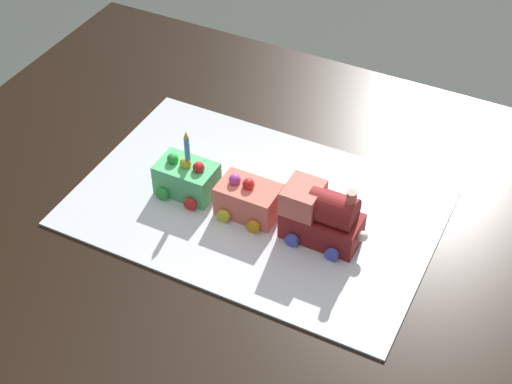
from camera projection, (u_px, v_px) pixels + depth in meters
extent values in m
cube|color=black|center=(290.00, 234.00, 1.25)|extent=(1.40, 1.00, 0.03)
cube|color=black|center=(136.00, 149.00, 2.00)|extent=(0.07, 0.07, 0.71)
cube|color=silver|center=(256.00, 206.00, 1.28)|extent=(0.60, 0.40, 0.00)
cube|color=maroon|center=(321.00, 227.00, 1.20)|extent=(0.12, 0.06, 0.05)
cylinder|color=maroon|center=(332.00, 210.00, 1.17)|extent=(0.07, 0.05, 0.05)
cube|color=#F27260|center=(303.00, 198.00, 1.18)|extent=(0.06, 0.06, 0.04)
cylinder|color=#F27260|center=(351.00, 200.00, 1.14)|extent=(0.02, 0.02, 0.03)
sphere|color=#F4EFCC|center=(362.00, 237.00, 1.18)|extent=(0.02, 0.02, 0.02)
cylinder|color=#D84CB2|center=(349.00, 225.00, 1.23)|extent=(0.02, 0.01, 0.02)
cylinder|color=green|center=(310.00, 212.00, 1.25)|extent=(0.02, 0.01, 0.02)
cylinder|color=#4C59D8|center=(332.00, 255.00, 1.18)|extent=(0.02, 0.01, 0.02)
cylinder|color=#4C59D8|center=(292.00, 240.00, 1.20)|extent=(0.02, 0.01, 0.02)
cube|color=#F27260|center=(248.00, 200.00, 1.25)|extent=(0.10, 0.06, 0.06)
cylinder|color=green|center=(273.00, 200.00, 1.27)|extent=(0.02, 0.01, 0.02)
cylinder|color=#D84CB2|center=(244.00, 190.00, 1.29)|extent=(0.02, 0.01, 0.02)
cylinder|color=orange|center=(253.00, 227.00, 1.22)|extent=(0.02, 0.01, 0.02)
cylinder|color=yellow|center=(223.00, 216.00, 1.24)|extent=(0.02, 0.01, 0.02)
sphere|color=red|center=(248.00, 185.00, 1.22)|extent=(0.02, 0.02, 0.02)
sphere|color=#D84CB2|center=(234.00, 180.00, 1.23)|extent=(0.02, 0.02, 0.02)
cube|color=#59CC7A|center=(186.00, 179.00, 1.28)|extent=(0.10, 0.06, 0.06)
cylinder|color=#4C59D8|center=(211.00, 179.00, 1.31)|extent=(0.02, 0.01, 0.02)
cylinder|color=#4C59D8|center=(184.00, 169.00, 1.33)|extent=(0.02, 0.01, 0.02)
cylinder|color=red|center=(190.00, 204.00, 1.26)|extent=(0.02, 0.01, 0.02)
cylinder|color=green|center=(162.00, 194.00, 1.28)|extent=(0.02, 0.01, 0.02)
sphere|color=yellow|center=(185.00, 164.00, 1.26)|extent=(0.02, 0.02, 0.02)
sphere|color=green|center=(172.00, 159.00, 1.27)|extent=(0.02, 0.02, 0.02)
sphere|color=red|center=(198.00, 168.00, 1.25)|extent=(0.02, 0.02, 0.02)
cylinder|color=#4CA5E5|center=(187.00, 149.00, 1.24)|extent=(0.01, 0.01, 0.05)
cone|color=yellow|center=(185.00, 135.00, 1.22)|extent=(0.01, 0.01, 0.01)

